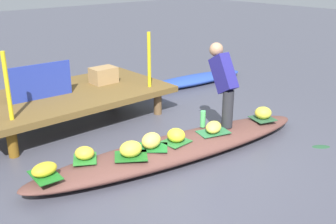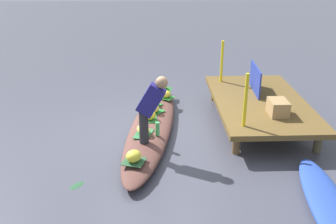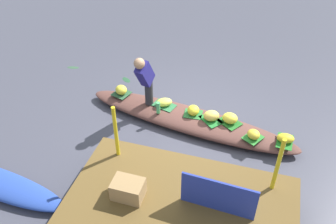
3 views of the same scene
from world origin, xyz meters
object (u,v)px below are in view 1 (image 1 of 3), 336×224
Objects in this scene: banana_bunch_1 at (44,169)px; banana_bunch_3 at (263,113)px; moored_boat at (193,80)px; banana_bunch_5 at (214,127)px; banana_bunch_0 at (85,153)px; banana_bunch_4 at (151,140)px; banana_bunch_2 at (176,135)px; produce_crate at (104,75)px; vendor_person at (224,80)px; banana_bunch_6 at (131,149)px; vendor_boat at (178,148)px; water_bottle at (203,119)px; market_banner at (40,82)px.

banana_bunch_3 is at bearing -9.04° from banana_bunch_1.
banana_bunch_5 is (-2.08, -2.54, 0.23)m from moored_boat.
banana_bunch_0 is 0.86m from banana_bunch_4.
banana_bunch_2 is 0.56× the size of produce_crate.
produce_crate is (0.75, 2.28, 0.28)m from banana_bunch_4.
vendor_person reaches higher than produce_crate.
moored_boat is 9.48× the size of banana_bunch_6.
water_bottle reaches higher than vendor_boat.
vendor_boat is 17.65× the size of water_bottle.
market_banner is at bearing -174.10° from produce_crate.
banana_bunch_0 is at bearing 6.57° from banana_bunch_1.
vendor_boat is at bearing -131.34° from moored_boat.
vendor_boat is 17.37× the size of banana_bunch_2.
banana_bunch_3 reaches higher than banana_bunch_5.
banana_bunch_3 reaches higher than banana_bunch_0.
vendor_boat is at bearing -169.23° from water_bottle.
vendor_boat is at bearing -97.66° from produce_crate.
vendor_person is (1.30, -0.04, 0.58)m from banana_bunch_4.
market_banner is (0.87, 1.94, 0.44)m from banana_bunch_1.
banana_bunch_4 is 1.23× the size of water_bottle.
vendor_person is (0.87, -0.00, 0.81)m from vendor_boat.
produce_crate is (1.24, 0.13, -0.14)m from market_banner.
banana_bunch_0 is at bearing 163.37° from banana_bunch_2.
banana_bunch_2 is 0.62m from banana_bunch_5.
banana_bunch_0 is at bearing 173.97° from vendor_boat.
moored_boat is at bearing 42.14° from banana_bunch_2.
banana_bunch_5 is (2.34, -0.39, 0.00)m from banana_bunch_1.
market_banner is at bearing 121.07° from vendor_boat.
produce_crate reaches higher than banana_bunch_4.
banana_bunch_3 is 0.58× the size of produce_crate.
vendor_person reaches higher than water_bottle.
banana_bunch_0 is 1.85m from banana_bunch_5.
vendor_person reaches higher than banana_bunch_6.
banana_bunch_0 is at bearing 171.41° from vendor_person.
banana_bunch_2 is 2.42m from market_banner.
banana_bunch_3 is 0.91m from vendor_person.
water_bottle is (1.02, 0.07, 0.02)m from banana_bunch_4.
moored_boat is at bearing 53.86° from vendor_person.
moored_boat is at bearing 35.09° from banana_bunch_6.
water_bottle reaches higher than banana_bunch_0.
banana_bunch_5 is 0.26m from water_bottle.
vendor_person reaches higher than banana_bunch_0.
moored_boat is 3.09m from vendor_person.
moored_boat is at bearing 50.73° from vendor_boat.
market_banner is at bearing 65.77° from banana_bunch_1.
moored_boat is at bearing 50.73° from banana_bunch_5.
banana_bunch_4 is 2.25m from market_banner.
market_banner is at bearing 134.63° from banana_bunch_3.
banana_bunch_5 is at bearing -14.32° from banana_bunch_0.
vendor_person is at bearing -5.51° from banana_bunch_1.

